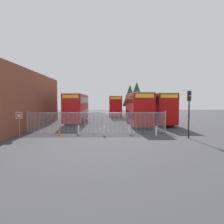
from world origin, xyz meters
TOP-DOWN VIEW (x-y plane):
  - ground_plane at (0.00, 8.00)m, footprint 100.00×100.00m
  - depot_building_brick at (-12.77, 3.63)m, footprint 6.58×21.64m
  - palisade_fence at (-1.70, 0.00)m, footprint 14.88×0.14m
  - double_decker_bus_near_gate at (3.67, 6.71)m, footprint 2.54×10.81m
  - double_decker_bus_behind_fence_left at (-5.43, 10.45)m, footprint 2.54×10.81m
  - double_decker_bus_behind_fence_right at (7.07, 8.75)m, footprint 2.54×10.81m
  - double_decker_bus_far_back at (0.98, 23.70)m, footprint 2.54×10.81m
  - bollard_near_left at (-3.49, -1.20)m, footprint 0.20×0.20m
  - bollard_center_front at (-0.89, -1.94)m, footprint 0.20×0.20m
  - bollard_near_right at (1.73, -1.22)m, footprint 0.20×0.20m
  - bollard_far_right at (4.25, -1.92)m, footprint 0.20×0.20m
  - traffic_cone_by_gate at (-5.34, -1.60)m, footprint 0.34×0.34m
  - speed_limit_sign_post at (-8.67, -2.96)m, footprint 0.60×0.14m
  - traffic_light_kerbside at (6.85, -3.50)m, footprint 0.28×0.33m
  - tree_tall_back at (4.94, 29.54)m, footprint 3.77×3.77m
  - tree_short_side at (6.43, 28.14)m, footprint 4.23×4.23m
  - tree_mid_row at (6.43, 25.86)m, footprint 3.51×3.51m

SIDE VIEW (x-z plane):
  - ground_plane at x=0.00m, z-range 0.00..0.00m
  - traffic_cone_by_gate at x=-5.34m, z-range -0.01..0.58m
  - bollard_near_left at x=-3.49m, z-range 0.00..0.95m
  - bollard_center_front at x=-0.89m, z-range 0.00..0.95m
  - bollard_near_right at x=1.73m, z-range 0.00..0.95m
  - bollard_far_right at x=4.25m, z-range 0.00..0.95m
  - palisade_fence at x=-1.70m, z-range 0.01..2.36m
  - speed_limit_sign_post at x=-8.67m, z-range 0.58..2.98m
  - double_decker_bus_near_gate at x=3.67m, z-range 0.21..4.63m
  - double_decker_bus_behind_fence_left at x=-5.43m, z-range 0.21..4.63m
  - double_decker_bus_behind_fence_right at x=7.07m, z-range 0.21..4.63m
  - double_decker_bus_far_back at x=0.98m, z-range 0.21..4.63m
  - traffic_light_kerbside at x=6.85m, z-range 0.84..5.14m
  - depot_building_brick at x=-12.77m, z-range 0.00..7.01m
  - tree_mid_row at x=6.43m, z-range 0.98..7.99m
  - tree_tall_back at x=4.94m, z-range 1.06..8.59m
  - tree_short_side at x=6.43m, z-range 1.01..9.09m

